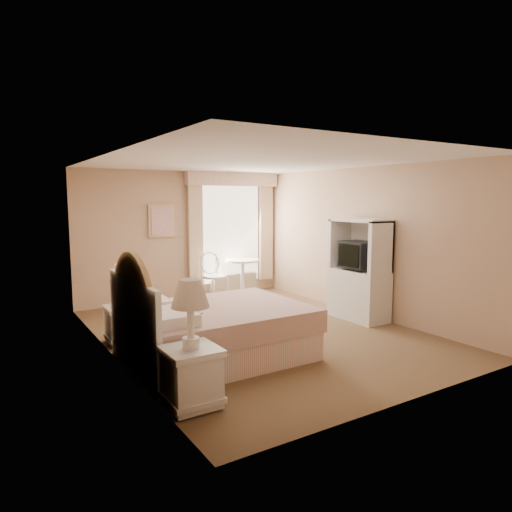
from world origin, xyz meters
TOP-DOWN VIEW (x-y plane):
  - room at (0.00, 0.00)m, footprint 4.21×5.51m
  - window at (1.05, 2.65)m, footprint 2.05×0.22m
  - framed_art at (-0.45, 2.71)m, footprint 0.52×0.04m
  - bed at (-1.12, -0.64)m, footprint 2.15×1.69m
  - nightstand_near at (-1.84, -1.75)m, footprint 0.50×0.50m
  - nightstand_far at (-1.84, 0.56)m, footprint 0.44×0.44m
  - round_table at (1.13, 2.39)m, footprint 0.70×0.70m
  - cafe_chair at (0.39, 2.27)m, footprint 0.53×0.53m
  - armoire at (1.81, -0.23)m, footprint 0.50×1.00m

SIDE VIEW (x-z plane):
  - bed at x=-1.12m, z-range -0.39..1.11m
  - nightstand_far at x=-1.84m, z-range -0.13..0.94m
  - nightstand_near at x=-1.84m, z-range -0.15..1.06m
  - round_table at x=1.13m, z-range 0.12..0.86m
  - cafe_chair at x=0.39m, z-range 0.08..1.03m
  - armoire at x=1.81m, z-range -0.14..1.51m
  - room at x=0.00m, z-range -0.01..2.50m
  - window at x=1.05m, z-range 0.09..2.60m
  - framed_art at x=-0.45m, z-range 1.24..1.86m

